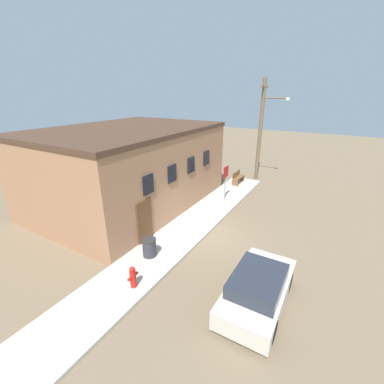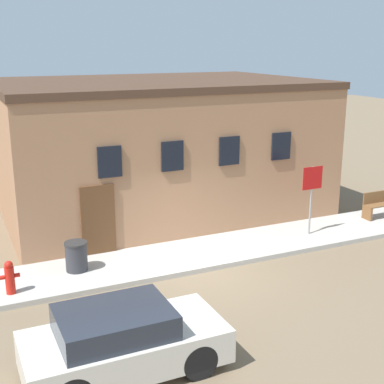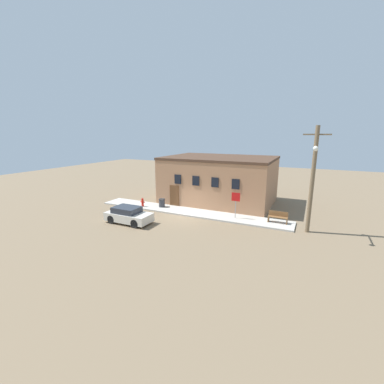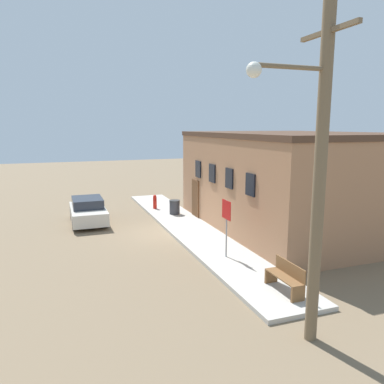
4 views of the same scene
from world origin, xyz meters
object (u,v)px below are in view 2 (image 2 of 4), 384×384
object	(u,v)px
fire_hydrant	(10,277)
parked_car	(123,341)
stop_sign	(312,187)
bench	(382,204)
trash_bin	(76,256)

from	to	relation	value
fire_hydrant	parked_car	xyz separation A→B (m)	(1.58, -4.10, 0.08)
stop_sign	parked_car	xyz separation A→B (m)	(-7.70, -4.52, -1.06)
parked_car	bench	bearing A→B (deg)	23.84
fire_hydrant	trash_bin	size ratio (longest dim) A/B	1.06
trash_bin	fire_hydrant	bearing A→B (deg)	-158.67
trash_bin	stop_sign	bearing A→B (deg)	-2.09
fire_hydrant	bench	world-z (taller)	bench
bench	trash_bin	world-z (taller)	bench
stop_sign	bench	bearing A→B (deg)	6.61
fire_hydrant	stop_sign	world-z (taller)	stop_sign
parked_car	fire_hydrant	bearing A→B (deg)	111.11
fire_hydrant	trash_bin	distance (m)	1.93
fire_hydrant	bench	bearing A→B (deg)	3.72
fire_hydrant	parked_car	world-z (taller)	parked_car
fire_hydrant	trash_bin	bearing A→B (deg)	21.33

